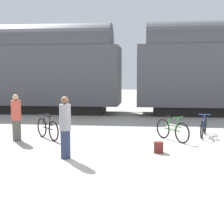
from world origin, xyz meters
TOP-DOWN VIEW (x-y plane):
  - ground_plane at (0.00, 0.00)m, footprint 80.00×80.00m
  - freight_train at (0.00, 10.03)m, footprint 51.25×2.89m
  - rail_near at (0.00, 9.31)m, footprint 63.25×0.07m
  - rail_far at (0.00, 10.74)m, footprint 63.25×0.07m
  - bicycle_green at (2.05, 2.48)m, footprint 1.09×1.42m
  - bicycle_blue at (3.32, 3.50)m, footprint 0.56×1.62m
  - bicycle_black at (-2.50, 2.26)m, footprint 1.22×1.25m
  - person_in_grey at (-1.13, -0.28)m, footprint 0.32×0.32m
  - person_in_red at (-3.50, 1.84)m, footprint 0.35×0.35m
  - backpack at (1.51, 0.66)m, footprint 0.28×0.20m

SIDE VIEW (x-z plane):
  - ground_plane at x=0.00m, z-range 0.00..0.00m
  - rail_near at x=0.00m, z-range 0.00..0.01m
  - rail_far at x=0.00m, z-range 0.00..0.01m
  - backpack at x=1.51m, z-range 0.00..0.34m
  - bicycle_blue at x=3.32m, z-range -0.06..0.76m
  - bicycle_green at x=2.05m, z-range -0.07..0.83m
  - bicycle_black at x=-2.50m, z-range -0.07..0.84m
  - person_in_red at x=-3.50m, z-range 0.00..1.67m
  - person_in_grey at x=-1.13m, z-range 0.01..1.78m
  - freight_train at x=0.00m, z-range 0.15..5.55m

